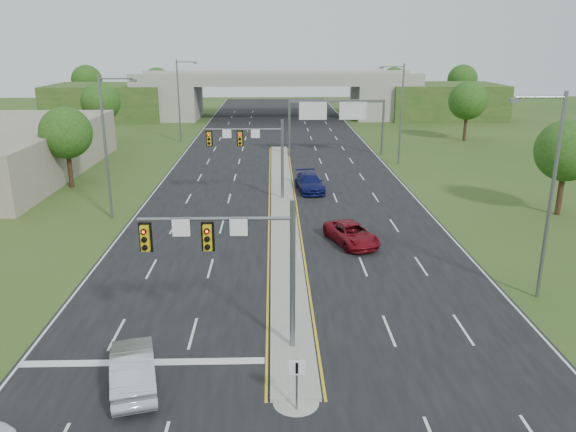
{
  "coord_description": "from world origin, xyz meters",
  "views": [
    {
      "loc": [
        -0.82,
        -22.44,
        13.3
      ],
      "look_at": [
        0.09,
        10.57,
        3.0
      ],
      "focal_mm": 35.0,
      "sensor_mm": 36.0,
      "label": 1
    }
  ],
  "objects_px": {
    "signal_mast_near": "(240,252)",
    "car_far_a": "(352,234)",
    "car_far_b": "(310,183)",
    "car_silver": "(133,368)",
    "sign_gantry": "(335,112)",
    "signal_mast_far": "(256,147)",
    "keep_right_sign": "(297,377)",
    "overpass": "(277,98)"
  },
  "relations": [
    {
      "from": "signal_mast_far",
      "to": "overpass",
      "type": "relative_size",
      "value": 0.09
    },
    {
      "from": "overpass",
      "to": "car_silver",
      "type": "bearing_deg",
      "value": -94.48
    },
    {
      "from": "signal_mast_far",
      "to": "keep_right_sign",
      "type": "xyz_separation_m",
      "value": [
        2.26,
        -29.45,
        -3.21
      ]
    },
    {
      "from": "car_far_b",
      "to": "signal_mast_far",
      "type": "bearing_deg",
      "value": -154.32
    },
    {
      "from": "sign_gantry",
      "to": "car_far_b",
      "type": "distance_m",
      "value": 18.01
    },
    {
      "from": "signal_mast_near",
      "to": "car_far_a",
      "type": "xyz_separation_m",
      "value": [
        6.79,
        13.72,
        -3.99
      ]
    },
    {
      "from": "signal_mast_far",
      "to": "keep_right_sign",
      "type": "distance_m",
      "value": 29.71
    },
    {
      "from": "signal_mast_near",
      "to": "car_far_b",
      "type": "height_order",
      "value": "signal_mast_near"
    },
    {
      "from": "sign_gantry",
      "to": "car_silver",
      "type": "distance_m",
      "value": 49.59
    },
    {
      "from": "signal_mast_near",
      "to": "signal_mast_far",
      "type": "relative_size",
      "value": 1.0
    },
    {
      "from": "signal_mast_far",
      "to": "sign_gantry",
      "type": "bearing_deg",
      "value": 65.89
    },
    {
      "from": "signal_mast_near",
      "to": "car_far_a",
      "type": "distance_m",
      "value": 15.82
    },
    {
      "from": "car_far_a",
      "to": "sign_gantry",
      "type": "bearing_deg",
      "value": 67.68
    },
    {
      "from": "keep_right_sign",
      "to": "car_far_a",
      "type": "distance_m",
      "value": 18.74
    },
    {
      "from": "car_far_a",
      "to": "car_far_b",
      "type": "height_order",
      "value": "car_far_b"
    },
    {
      "from": "signal_mast_near",
      "to": "car_far_b",
      "type": "relative_size",
      "value": 1.3
    },
    {
      "from": "signal_mast_far",
      "to": "car_far_a",
      "type": "xyz_separation_m",
      "value": [
        6.79,
        -11.28,
        -3.99
      ]
    },
    {
      "from": "signal_mast_near",
      "to": "overpass",
      "type": "xyz_separation_m",
      "value": [
        2.26,
        80.07,
        -1.17
      ]
    },
    {
      "from": "signal_mast_near",
      "to": "overpass",
      "type": "height_order",
      "value": "overpass"
    },
    {
      "from": "keep_right_sign",
      "to": "car_far_b",
      "type": "xyz_separation_m",
      "value": [
        2.58,
        32.48,
        -0.71
      ]
    },
    {
      "from": "signal_mast_far",
      "to": "car_silver",
      "type": "bearing_deg",
      "value": -98.69
    },
    {
      "from": "keep_right_sign",
      "to": "sign_gantry",
      "type": "distance_m",
      "value": 50.04
    },
    {
      "from": "car_far_a",
      "to": "car_far_b",
      "type": "relative_size",
      "value": 0.95
    },
    {
      "from": "signal_mast_far",
      "to": "car_far_a",
      "type": "distance_m",
      "value": 13.76
    },
    {
      "from": "signal_mast_near",
      "to": "overpass",
      "type": "relative_size",
      "value": 0.09
    },
    {
      "from": "sign_gantry",
      "to": "car_far_b",
      "type": "height_order",
      "value": "sign_gantry"
    },
    {
      "from": "signal_mast_near",
      "to": "car_silver",
      "type": "distance_m",
      "value": 6.32
    },
    {
      "from": "sign_gantry",
      "to": "car_far_a",
      "type": "bearing_deg",
      "value": -93.95
    },
    {
      "from": "signal_mast_far",
      "to": "car_far_a",
      "type": "height_order",
      "value": "signal_mast_far"
    },
    {
      "from": "sign_gantry",
      "to": "car_far_a",
      "type": "xyz_separation_m",
      "value": [
        -2.16,
        -31.28,
        -4.51
      ]
    },
    {
      "from": "signal_mast_far",
      "to": "overpass",
      "type": "xyz_separation_m",
      "value": [
        2.26,
        55.07,
        -1.17
      ]
    },
    {
      "from": "signal_mast_near",
      "to": "car_silver",
      "type": "bearing_deg",
      "value": -148.29
    },
    {
      "from": "signal_mast_near",
      "to": "signal_mast_far",
      "type": "height_order",
      "value": "same"
    },
    {
      "from": "signal_mast_near",
      "to": "signal_mast_far",
      "type": "distance_m",
      "value": 25.0
    },
    {
      "from": "car_far_b",
      "to": "sign_gantry",
      "type": "bearing_deg",
      "value": 70.08
    },
    {
      "from": "car_silver",
      "to": "car_far_a",
      "type": "distance_m",
      "value": 19.69
    },
    {
      "from": "car_far_b",
      "to": "signal_mast_near",
      "type": "bearing_deg",
      "value": -106.12
    },
    {
      "from": "signal_mast_near",
      "to": "sign_gantry",
      "type": "height_order",
      "value": "signal_mast_near"
    },
    {
      "from": "sign_gantry",
      "to": "car_far_a",
      "type": "height_order",
      "value": "sign_gantry"
    },
    {
      "from": "signal_mast_far",
      "to": "car_far_b",
      "type": "bearing_deg",
      "value": 32.0
    },
    {
      "from": "sign_gantry",
      "to": "overpass",
      "type": "distance_m",
      "value": 35.75
    },
    {
      "from": "sign_gantry",
      "to": "car_silver",
      "type": "xyz_separation_m",
      "value": [
        -13.17,
        -47.6,
        -4.43
      ]
    }
  ]
}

